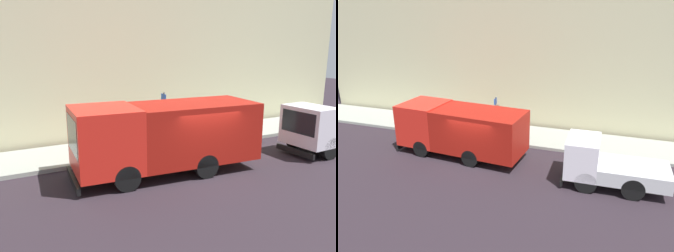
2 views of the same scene
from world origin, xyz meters
TOP-DOWN VIEW (x-y plane):
  - ground at (0.00, 0.00)m, footprint 80.00×80.00m
  - sidewalk at (4.64, 0.00)m, footprint 3.27×30.00m
  - building_facade at (6.77, 0.00)m, footprint 0.50×30.00m
  - large_utility_truck at (0.94, 1.13)m, footprint 3.11×7.40m
  - small_flatbed_truck at (-0.05, -6.69)m, footprint 2.24×4.78m
  - pedestrian_walking at (4.80, 0.34)m, footprint 0.36×0.36m
  - street_sign_post at (3.36, -0.05)m, footprint 0.44×0.08m

SIDE VIEW (x-z plane):
  - ground at x=0.00m, z-range 0.00..0.00m
  - sidewalk at x=4.64m, z-range 0.00..0.17m
  - small_flatbed_truck at x=-0.05m, z-range -0.06..2.20m
  - pedestrian_walking at x=4.80m, z-range 0.23..1.98m
  - large_utility_truck at x=0.94m, z-range 0.19..2.95m
  - street_sign_post at x=3.36m, z-range 0.41..3.05m
  - building_facade at x=6.77m, z-range 0.00..11.55m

